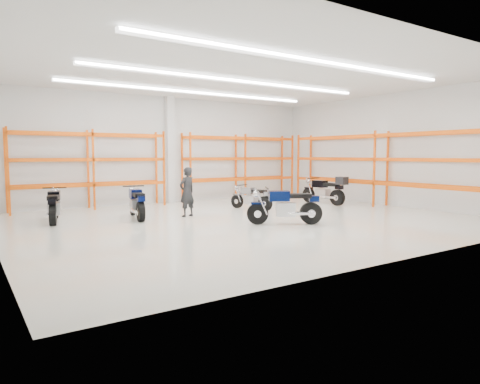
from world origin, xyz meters
TOP-DOWN VIEW (x-y plane):
  - ground at (0.00, 0.00)m, footprint 14.00×14.00m
  - room_shell at (0.00, 0.03)m, footprint 14.02×12.02m
  - motorcycle_main at (0.49, -1.44)m, footprint 1.99×1.30m
  - motorcycle_back_a at (-5.22, 2.77)m, footprint 0.85×2.07m
  - motorcycle_back_b at (-2.86, 2.08)m, footprint 0.78×2.10m
  - motorcycle_back_c at (1.56, 1.89)m, footprint 0.79×1.82m
  - motorcycle_back_d at (5.14, 1.66)m, footprint 0.73×2.29m
  - standing_man at (-1.28, 1.65)m, footprint 0.68×0.54m
  - structural_column at (0.00, 5.82)m, footprint 0.32×0.32m
  - pallet_racking_back_left at (-3.40, 5.48)m, footprint 5.67×0.87m
  - pallet_racking_back_right at (3.40, 5.48)m, footprint 5.67×0.87m
  - pallet_racking_side at (6.48, 0.00)m, footprint 0.87×9.07m

SIDE VIEW (x-z plane):
  - ground at x=0.00m, z-range 0.00..0.00m
  - motorcycle_back_c at x=1.56m, z-range -0.03..0.89m
  - motorcycle_back_a at x=-5.22m, z-range -0.03..1.00m
  - motorcycle_back_b at x=-2.86m, z-range -0.03..1.00m
  - motorcycle_main at x=0.49m, z-range -0.03..1.06m
  - motorcycle_back_d at x=5.14m, z-range -0.02..1.15m
  - standing_man at x=-1.28m, z-range 0.00..1.65m
  - pallet_racking_back_left at x=-3.40m, z-range 0.29..3.29m
  - pallet_racking_back_right at x=3.40m, z-range 0.29..3.29m
  - pallet_racking_side at x=6.48m, z-range 0.31..3.31m
  - structural_column at x=0.00m, z-range 0.00..4.50m
  - room_shell at x=0.00m, z-range 1.03..5.54m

